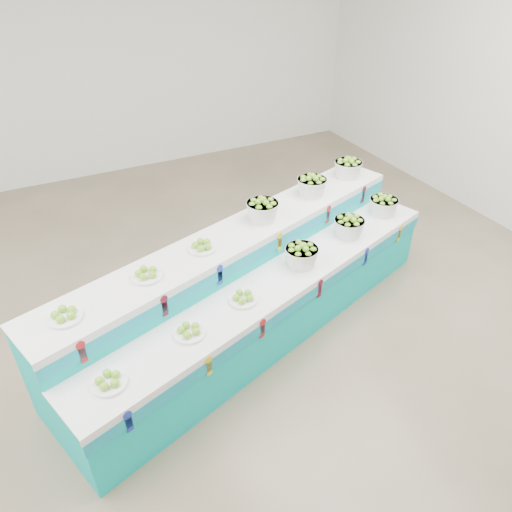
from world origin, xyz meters
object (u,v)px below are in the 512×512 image
(display_stand, at_px, (256,285))
(basket_upper_right, at_px, (348,168))
(plate_upper_mid, at_px, (147,273))
(basket_lower_left, at_px, (302,255))

(display_stand, height_order, basket_upper_right, basket_upper_right)
(plate_upper_mid, bearing_deg, basket_upper_right, 18.19)
(basket_lower_left, bearing_deg, display_stand, 161.39)
(display_stand, height_order, plate_upper_mid, plate_upper_mid)
(plate_upper_mid, bearing_deg, basket_lower_left, -2.86)
(plate_upper_mid, distance_m, basket_upper_right, 2.87)
(display_stand, distance_m, basket_lower_left, 0.56)
(basket_lower_left, xyz_separation_m, plate_upper_mid, (-1.51, 0.08, 0.23))
(basket_upper_right, bearing_deg, display_stand, -153.35)
(plate_upper_mid, height_order, basket_upper_right, basket_upper_right)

